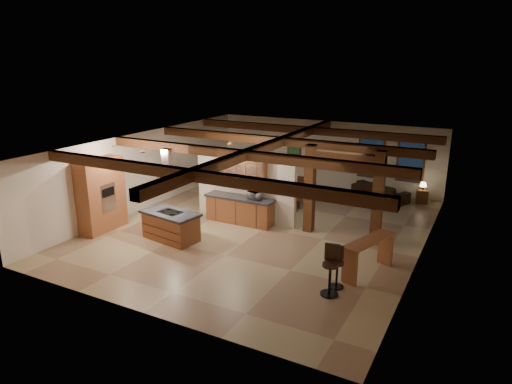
% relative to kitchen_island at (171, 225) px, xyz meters
% --- Properties ---
extents(ground, '(12.00, 12.00, 0.00)m').
position_rel_kitchen_island_xyz_m(ground, '(2.15, 2.23, -0.46)').
color(ground, tan).
rests_on(ground, ground).
extents(room_walls, '(12.00, 12.00, 12.00)m').
position_rel_kitchen_island_xyz_m(room_walls, '(2.15, 2.23, 1.32)').
color(room_walls, silver).
rests_on(room_walls, ground).
extents(ceiling_beams, '(10.00, 12.00, 0.28)m').
position_rel_kitchen_island_xyz_m(ceiling_beams, '(2.15, 2.23, 2.30)').
color(ceiling_beams, '#422010').
rests_on(ceiling_beams, room_walls).
extents(timber_posts, '(2.50, 0.30, 2.90)m').
position_rel_kitchen_island_xyz_m(timber_posts, '(4.65, 2.73, 1.30)').
color(timber_posts, '#422010').
rests_on(timber_posts, ground).
extents(partition_wall, '(3.80, 0.18, 2.20)m').
position_rel_kitchen_island_xyz_m(partition_wall, '(1.15, 2.73, 0.64)').
color(partition_wall, silver).
rests_on(partition_wall, ground).
extents(pantry_cabinet, '(0.67, 1.60, 2.40)m').
position_rel_kitchen_island_xyz_m(pantry_cabinet, '(-2.51, -0.37, 0.74)').
color(pantry_cabinet, brown).
rests_on(pantry_cabinet, ground).
extents(back_counter, '(2.50, 0.66, 0.94)m').
position_rel_kitchen_island_xyz_m(back_counter, '(1.15, 2.34, 0.01)').
color(back_counter, brown).
rests_on(back_counter, ground).
extents(upper_display_cabinet, '(1.80, 0.36, 0.95)m').
position_rel_kitchen_island_xyz_m(upper_display_cabinet, '(1.15, 2.54, 1.39)').
color(upper_display_cabinet, brown).
rests_on(upper_display_cabinet, partition_wall).
extents(range_hood, '(1.10, 1.10, 1.40)m').
position_rel_kitchen_island_xyz_m(range_hood, '(0.00, 0.00, 1.32)').
color(range_hood, silver).
rests_on(range_hood, room_walls).
extents(back_windows, '(2.70, 0.07, 1.70)m').
position_rel_kitchen_island_xyz_m(back_windows, '(4.95, 8.16, 1.04)').
color(back_windows, '#422010').
rests_on(back_windows, room_walls).
extents(framed_art, '(0.65, 0.05, 0.85)m').
position_rel_kitchen_island_xyz_m(framed_art, '(0.65, 8.16, 1.24)').
color(framed_art, '#422010').
rests_on(framed_art, room_walls).
extents(recessed_cans, '(3.16, 2.46, 0.03)m').
position_rel_kitchen_island_xyz_m(recessed_cans, '(-0.38, 0.29, 2.41)').
color(recessed_cans, silver).
rests_on(recessed_cans, room_walls).
extents(kitchen_island, '(1.99, 1.27, 0.92)m').
position_rel_kitchen_island_xyz_m(kitchen_island, '(0.00, 0.00, 0.00)').
color(kitchen_island, brown).
rests_on(kitchen_island, ground).
extents(dining_table, '(1.72, 1.04, 0.58)m').
position_rel_kitchen_island_xyz_m(dining_table, '(1.60, 5.00, -0.17)').
color(dining_table, '#3E170F').
rests_on(dining_table, ground).
extents(sofa, '(2.46, 1.77, 0.67)m').
position_rel_kitchen_island_xyz_m(sofa, '(4.80, 7.40, -0.13)').
color(sofa, black).
rests_on(sofa, ground).
extents(microwave, '(0.53, 0.44, 0.26)m').
position_rel_kitchen_island_xyz_m(microwave, '(1.73, 2.34, 0.60)').
color(microwave, '#B0B0B5').
rests_on(microwave, back_counter).
extents(bar_counter, '(1.04, 1.91, 0.98)m').
position_rel_kitchen_island_xyz_m(bar_counter, '(6.10, 0.54, 0.19)').
color(bar_counter, brown).
rests_on(bar_counter, ground).
extents(side_table, '(0.51, 0.51, 0.54)m').
position_rel_kitchen_island_xyz_m(side_table, '(6.40, 7.64, -0.20)').
color(side_table, '#422010').
rests_on(side_table, ground).
extents(table_lamp, '(0.26, 0.26, 0.30)m').
position_rel_kitchen_island_xyz_m(table_lamp, '(6.40, 7.64, 0.29)').
color(table_lamp, black).
rests_on(table_lamp, side_table).
extents(bar_stool_a, '(0.44, 0.45, 1.25)m').
position_rel_kitchen_island_xyz_m(bar_stool_a, '(5.57, -0.97, 0.17)').
color(bar_stool_a, black).
rests_on(bar_stool_a, ground).
extents(bar_stool_b, '(0.39, 0.40, 1.06)m').
position_rel_kitchen_island_xyz_m(bar_stool_b, '(5.60, -0.55, 0.07)').
color(bar_stool_b, black).
rests_on(bar_stool_b, ground).
extents(dining_chairs, '(1.80, 1.80, 1.06)m').
position_rel_kitchen_island_xyz_m(dining_chairs, '(1.60, 5.00, 0.07)').
color(dining_chairs, '#422010').
rests_on(dining_chairs, ground).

